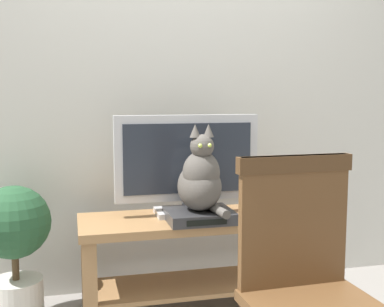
# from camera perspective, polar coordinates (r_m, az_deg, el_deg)

# --- Properties ---
(back_wall) EXTENTS (7.00, 0.12, 2.80)m
(back_wall) POSITION_cam_1_polar(r_m,az_deg,el_deg) (3.04, -2.37, 10.90)
(back_wall) COLOR beige
(back_wall) RESTS_ON ground
(tv_stand) EXTENTS (1.19, 0.46, 0.53)m
(tv_stand) POSITION_cam_1_polar(r_m,az_deg,el_deg) (2.73, -0.25, -10.63)
(tv_stand) COLOR olive
(tv_stand) RESTS_ON ground
(tv) EXTENTS (0.79, 0.20, 0.55)m
(tv) POSITION_cam_1_polar(r_m,az_deg,el_deg) (2.69, -0.55, -1.11)
(tv) COLOR #B7B7BC
(tv) RESTS_ON tv_stand
(media_box) EXTENTS (0.34, 0.30, 0.06)m
(media_box) POSITION_cam_1_polar(r_m,az_deg,el_deg) (2.60, 0.86, -7.18)
(media_box) COLOR #2D2D30
(media_box) RESTS_ON tv_stand
(cat) EXTENTS (0.23, 0.37, 0.45)m
(cat) POSITION_cam_1_polar(r_m,az_deg,el_deg) (2.54, 0.98, -3.01)
(cat) COLOR #514C47
(cat) RESTS_ON media_box
(wooden_chair) EXTENTS (0.45, 0.46, 0.97)m
(wooden_chair) POSITION_cam_1_polar(r_m,az_deg,el_deg) (1.81, 13.21, -13.70)
(wooden_chair) COLOR brown
(wooden_chair) RESTS_ON ground
(book_stack) EXTENTS (0.23, 0.19, 0.15)m
(book_stack) POSITION_cam_1_polar(r_m,az_deg,el_deg) (2.84, 8.41, -5.00)
(book_stack) COLOR #B2332D
(book_stack) RESTS_ON tv_stand
(potted_plant) EXTENTS (0.38, 0.38, 0.72)m
(potted_plant) POSITION_cam_1_polar(r_m,az_deg,el_deg) (2.73, -19.86, -9.61)
(potted_plant) COLOR beige
(potted_plant) RESTS_ON ground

